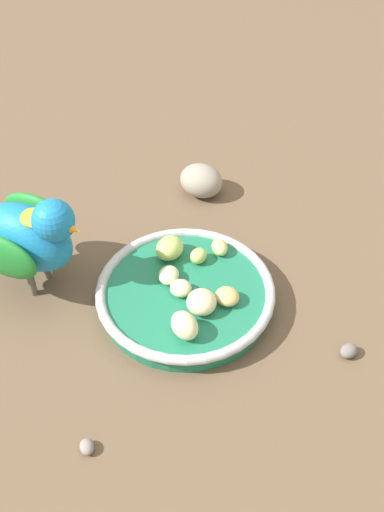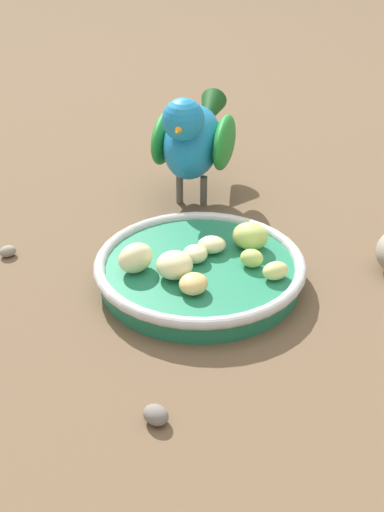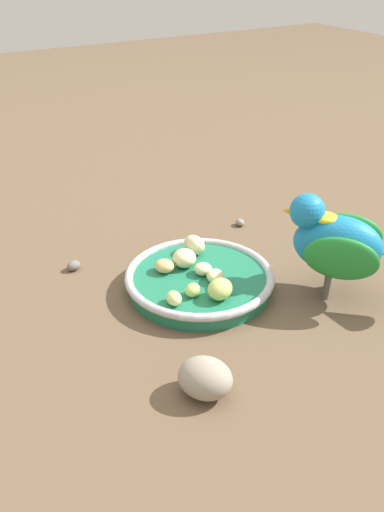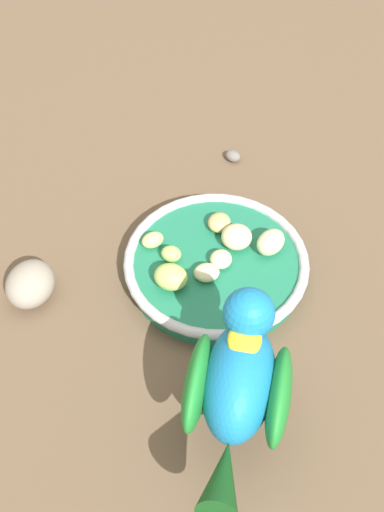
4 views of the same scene
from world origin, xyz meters
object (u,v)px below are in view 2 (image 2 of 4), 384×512
(pebble_1, at_px, (156,415))
(apple_piece_1, at_px, (250,236))
(apple_piece_7, at_px, (175,265))
(parrot, at_px, (193,137))
(apple_piece_2, at_px, (252,258))
(apple_piece_3, at_px, (196,255))
(apple_piece_5, at_px, (212,245))
(feeding_bowl, at_px, (200,270))
(apple_piece_0, at_px, (193,284))
(apple_piece_4, at_px, (275,271))
(pebble_0, at_px, (8,251))
(apple_piece_6, at_px, (136,258))

(pebble_1, bearing_deg, apple_piece_1, 32.89)
(apple_piece_7, relative_size, parrot, 0.20)
(apple_piece_2, height_order, pebble_1, apple_piece_2)
(apple_piece_3, distance_m, apple_piece_5, 0.03)
(feeding_bowl, height_order, apple_piece_0, apple_piece_0)
(apple_piece_5, bearing_deg, apple_piece_3, -165.24)
(apple_piece_7, bearing_deg, pebble_1, -129.51)
(apple_piece_5, height_order, pebble_1, apple_piece_5)
(apple_piece_4, xyz_separation_m, apple_piece_7, (-0.08, 0.06, 0.00))
(apple_piece_4, height_order, pebble_0, apple_piece_4)
(apple_piece_1, relative_size, pebble_1, 1.77)
(apple_piece_1, bearing_deg, pebble_0, 139.32)
(apple_piece_2, relative_size, apple_piece_3, 0.90)
(apple_piece_4, relative_size, parrot, 0.15)
(apple_piece_2, bearing_deg, apple_piece_5, 108.29)
(parrot, bearing_deg, apple_piece_1, 33.51)
(apple_piece_0, height_order, apple_piece_1, apple_piece_1)
(apple_piece_7, bearing_deg, apple_piece_6, 128.00)
(apple_piece_1, relative_size, pebble_0, 2.07)
(feeding_bowl, height_order, apple_piece_6, apple_piece_6)
(apple_piece_0, height_order, pebble_0, apple_piece_0)
(apple_piece_3, height_order, parrot, parrot)
(apple_piece_3, relative_size, apple_piece_7, 0.72)
(apple_piece_4, xyz_separation_m, parrot, (0.07, 0.23, 0.06))
(apple_piece_6, height_order, apple_piece_7, apple_piece_6)
(apple_piece_4, distance_m, parrot, 0.25)
(apple_piece_4, distance_m, apple_piece_7, 0.10)
(apple_piece_2, distance_m, apple_piece_7, 0.08)
(apple_piece_4, height_order, pebble_1, apple_piece_4)
(apple_piece_4, height_order, apple_piece_6, apple_piece_6)
(feeding_bowl, distance_m, apple_piece_4, 0.08)
(apple_piece_7, bearing_deg, parrot, 49.19)
(apple_piece_2, bearing_deg, apple_piece_3, 135.63)
(feeding_bowl, xyz_separation_m, apple_piece_4, (0.04, -0.07, 0.02))
(parrot, bearing_deg, apple_piece_2, 29.63)
(apple_piece_4, relative_size, apple_piece_6, 0.71)
(apple_piece_6, bearing_deg, apple_piece_4, -41.88)
(apple_piece_4, distance_m, apple_piece_6, 0.14)
(feeding_bowl, xyz_separation_m, pebble_1, (-0.15, -0.14, -0.01))
(apple_piece_6, distance_m, parrot, 0.23)
(pebble_0, bearing_deg, apple_piece_4, -51.99)
(apple_piece_2, relative_size, apple_piece_7, 0.65)
(apple_piece_1, bearing_deg, apple_piece_0, -161.40)
(apple_piece_0, distance_m, apple_piece_3, 0.06)
(apple_piece_0, height_order, apple_piece_2, same)
(apple_piece_6, bearing_deg, apple_piece_3, -20.34)
(apple_piece_4, distance_m, apple_piece_5, 0.08)
(apple_piece_3, bearing_deg, apple_piece_4, -57.80)
(apple_piece_6, relative_size, apple_piece_7, 1.04)
(apple_piece_7, bearing_deg, pebble_0, 121.13)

